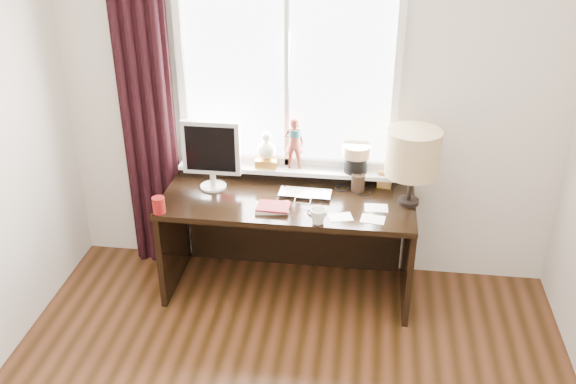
# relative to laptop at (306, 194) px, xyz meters

# --- Properties ---
(wall_back) EXTENTS (3.50, 0.00, 2.60)m
(wall_back) POSITION_rel_laptop_xyz_m (-0.01, 0.32, 0.54)
(wall_back) COLOR beige
(wall_back) RESTS_ON ground
(laptop) EXTENTS (0.36, 0.24, 0.03)m
(laptop) POSITION_rel_laptop_xyz_m (0.00, 0.00, 0.00)
(laptop) COLOR silver
(laptop) RESTS_ON desk
(mug) EXTENTS (0.14, 0.14, 0.11)m
(mug) POSITION_rel_laptop_xyz_m (0.12, -0.35, 0.04)
(mug) COLOR white
(mug) RESTS_ON desk
(red_cup) EXTENTS (0.08, 0.08, 0.11)m
(red_cup) POSITION_rel_laptop_xyz_m (-0.91, -0.35, 0.04)
(red_cup) COLOR maroon
(red_cup) RESTS_ON desk
(window) EXTENTS (1.52, 0.20, 1.40)m
(window) POSITION_rel_laptop_xyz_m (-0.15, 0.27, 0.55)
(window) COLOR white
(window) RESTS_ON ground
(curtain) EXTENTS (0.38, 0.09, 2.25)m
(curtain) POSITION_rel_laptop_xyz_m (-1.15, 0.22, 0.35)
(curtain) COLOR black
(curtain) RESTS_ON floor
(desk) EXTENTS (1.70, 0.70, 0.75)m
(desk) POSITION_rel_laptop_xyz_m (-0.11, 0.04, -0.26)
(desk) COLOR black
(desk) RESTS_ON floor
(monitor) EXTENTS (0.40, 0.18, 0.49)m
(monitor) POSITION_rel_laptop_xyz_m (-0.65, 0.04, 0.26)
(monitor) COLOR beige
(monitor) RESTS_ON desk
(notebook_stack) EXTENTS (0.24, 0.19, 0.03)m
(notebook_stack) POSITION_rel_laptop_xyz_m (-0.19, -0.22, 0.00)
(notebook_stack) COLOR beige
(notebook_stack) RESTS_ON desk
(brush_holder) EXTENTS (0.09, 0.09, 0.25)m
(brush_holder) POSITION_rel_laptop_xyz_m (0.35, 0.12, 0.05)
(brush_holder) COLOR black
(brush_holder) RESTS_ON desk
(icon_frame) EXTENTS (0.10, 0.03, 0.13)m
(icon_frame) POSITION_rel_laptop_xyz_m (0.53, 0.18, 0.05)
(icon_frame) COLOR gold
(icon_frame) RESTS_ON desk
(table_lamp) EXTENTS (0.35, 0.35, 0.52)m
(table_lamp) POSITION_rel_laptop_xyz_m (0.69, -0.02, 0.35)
(table_lamp) COLOR black
(table_lamp) RESTS_ON desk
(loose_papers) EXTENTS (0.39, 0.28, 0.00)m
(loose_papers) POSITION_rel_laptop_xyz_m (0.40, -0.21, -0.01)
(loose_papers) COLOR white
(loose_papers) RESTS_ON desk
(desk_cables) EXTENTS (0.43, 0.50, 0.01)m
(desk_cables) POSITION_rel_laptop_xyz_m (0.22, -0.04, -0.01)
(desk_cables) COLOR black
(desk_cables) RESTS_ON desk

